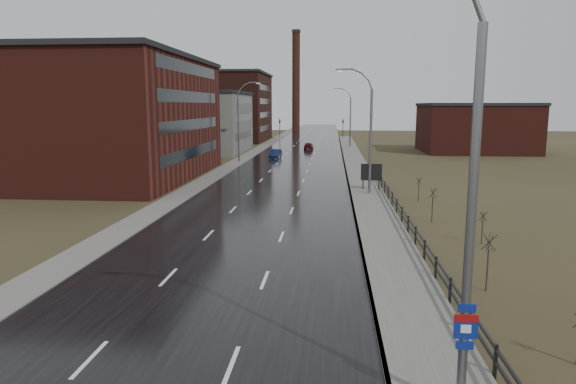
% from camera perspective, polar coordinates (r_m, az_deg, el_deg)
% --- Properties ---
extents(road, '(14.00, 300.00, 0.06)m').
position_cam_1_polar(road, '(71.38, 0.59, 3.11)').
color(road, black).
rests_on(road, ground).
extents(sidewalk_right, '(3.20, 180.00, 0.18)m').
position_cam_1_polar(sidewalk_right, '(46.53, 8.85, -0.42)').
color(sidewalk_right, '#595651').
rests_on(sidewalk_right, ground).
extents(curb_right, '(0.16, 180.00, 0.18)m').
position_cam_1_polar(curb_right, '(46.45, 6.98, -0.39)').
color(curb_right, slate).
rests_on(curb_right, ground).
extents(sidewalk_left, '(2.40, 260.00, 0.12)m').
position_cam_1_polar(sidewalk_left, '(72.45, -5.90, 3.18)').
color(sidewalk_left, '#595651').
rests_on(sidewalk_left, ground).
extents(warehouse_near, '(22.44, 28.56, 13.50)m').
position_cam_1_polar(warehouse_near, '(61.64, -20.58, 7.76)').
color(warehouse_near, '#471914').
rests_on(warehouse_near, ground).
extents(warehouse_mid, '(16.32, 20.40, 10.50)m').
position_cam_1_polar(warehouse_mid, '(91.78, -9.91, 7.69)').
color(warehouse_mid, slate).
rests_on(warehouse_mid, ground).
extents(warehouse_far, '(26.52, 24.48, 15.50)m').
position_cam_1_polar(warehouse_far, '(122.05, -8.63, 9.34)').
color(warehouse_far, '#331611').
rests_on(warehouse_far, ground).
extents(building_right, '(18.36, 16.32, 8.50)m').
position_cam_1_polar(building_right, '(96.09, 20.11, 6.74)').
color(building_right, '#471914').
rests_on(building_right, ground).
extents(smokestack, '(2.70, 2.70, 30.70)m').
position_cam_1_polar(smokestack, '(161.29, 0.90, 12.23)').
color(smokestack, '#331611').
rests_on(smokestack, ground).
extents(streetlight_main, '(3.91, 0.29, 12.11)m').
position_cam_1_polar(streetlight_main, '(13.25, 18.49, 0.27)').
color(streetlight_main, slate).
rests_on(streetlight_main, ground).
extents(streetlight_right_mid, '(3.36, 0.28, 11.35)m').
position_cam_1_polar(streetlight_right_mid, '(46.88, 8.82, 6.73)').
color(streetlight_right_mid, slate).
rests_on(streetlight_right_mid, ground).
extents(streetlight_left, '(3.36, 0.28, 11.35)m').
position_cam_1_polar(streetlight_left, '(73.91, -5.30, 7.81)').
color(streetlight_left, slate).
rests_on(streetlight_left, ground).
extents(streetlight_right_far, '(3.36, 0.28, 11.35)m').
position_cam_1_polar(streetlight_right_far, '(100.79, 6.78, 8.25)').
color(streetlight_right_far, slate).
rests_on(streetlight_right_far, ground).
extents(guardrail, '(0.10, 53.05, 1.10)m').
position_cam_1_polar(guardrail, '(30.36, 14.20, -4.77)').
color(guardrail, black).
rests_on(guardrail, ground).
extents(shrub_c, '(0.61, 0.64, 2.59)m').
position_cam_1_polar(shrub_c, '(24.29, 21.33, -7.14)').
color(shrub_c, '#382D23').
rests_on(shrub_c, ground).
extents(shrub_d, '(0.47, 0.49, 1.96)m').
position_cam_1_polar(shrub_d, '(32.34, 20.80, -3.63)').
color(shrub_d, '#382D23').
rests_on(shrub_d, ground).
extents(shrub_e, '(0.58, 0.61, 2.45)m').
position_cam_1_polar(shrub_e, '(37.18, 15.77, -1.29)').
color(shrub_e, '#382D23').
rests_on(shrub_e, ground).
extents(shrub_f, '(0.48, 0.51, 2.03)m').
position_cam_1_polar(shrub_f, '(45.17, 14.31, 0.36)').
color(shrub_f, '#382D23').
rests_on(shrub_f, ground).
extents(billboard, '(1.98, 0.17, 2.65)m').
position_cam_1_polar(billboard, '(49.33, 9.24, 2.10)').
color(billboard, black).
rests_on(billboard, ground).
extents(traffic_light_left, '(0.58, 2.73, 5.30)m').
position_cam_1_polar(traffic_light_left, '(131.44, -0.92, 8.08)').
color(traffic_light_left, black).
rests_on(traffic_light_left, ground).
extents(traffic_light_right, '(0.58, 2.73, 5.30)m').
position_cam_1_polar(traffic_light_right, '(130.79, 6.14, 8.02)').
color(traffic_light_right, black).
rests_on(traffic_light_right, ground).
extents(car_near, '(1.63, 4.05, 1.31)m').
position_cam_1_polar(car_near, '(79.74, -1.39, 4.25)').
color(car_near, '#0C1B3C').
rests_on(car_near, ground).
extents(car_far, '(1.72, 4.01, 1.35)m').
position_cam_1_polar(car_far, '(95.02, 2.30, 5.12)').
color(car_far, '#490C14').
rests_on(car_far, ground).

